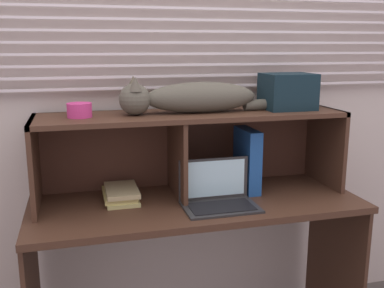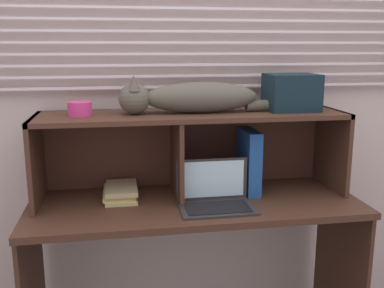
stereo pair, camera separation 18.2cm
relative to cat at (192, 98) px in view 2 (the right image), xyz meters
name	(u,v)px [view 2 (the right image)]	position (x,y,z in m)	size (l,w,h in m)	color
back_panel_with_blinds	(184,87)	(0.00, 0.23, 0.03)	(4.40, 0.08, 2.50)	beige
desk	(195,231)	(0.00, -0.09, -0.61)	(1.51, 0.57, 0.77)	#42291C
hutch_shelf_unit	(189,135)	(-0.01, 0.03, -0.18)	(1.42, 0.36, 0.39)	#42291C
cat	(192,98)	(0.00, 0.00, 0.00)	(0.91, 0.15, 0.17)	#504D40
laptop	(215,197)	(0.07, -0.18, -0.42)	(0.33, 0.22, 0.20)	#282828
binder_upright	(249,161)	(0.28, 0.00, -0.31)	(0.06, 0.22, 0.30)	#1C4A8F
book_stack	(120,192)	(-0.34, 0.00, -0.43)	(0.16, 0.24, 0.06)	tan
small_basket	(80,109)	(-0.50, 0.00, -0.04)	(0.11, 0.11, 0.06)	#C9367B
storage_box	(291,92)	(0.48, 0.00, 0.02)	(0.24, 0.20, 0.17)	black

